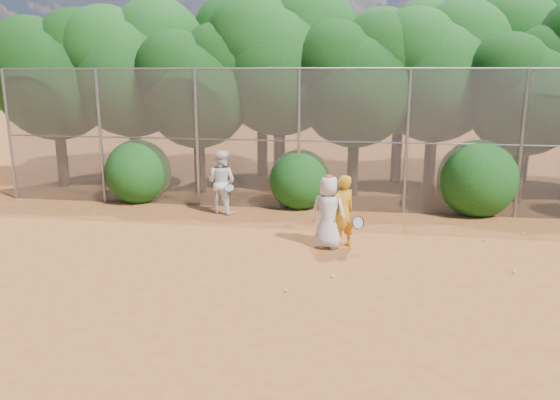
# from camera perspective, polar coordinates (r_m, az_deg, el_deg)

# --- Properties ---
(ground) EXTENTS (80.00, 80.00, 0.00)m
(ground) POSITION_cam_1_polar(r_m,az_deg,el_deg) (10.18, 3.46, -9.51)
(ground) COLOR #9B5123
(ground) RESTS_ON ground
(fence_back) EXTENTS (20.05, 0.09, 4.03)m
(fence_back) POSITION_cam_1_polar(r_m,az_deg,el_deg) (15.48, 5.24, 6.30)
(fence_back) COLOR gray
(fence_back) RESTS_ON ground
(tree_0) EXTENTS (4.38, 3.81, 6.00)m
(tree_0) POSITION_cam_1_polar(r_m,az_deg,el_deg) (20.18, -22.35, 12.39)
(tree_0) COLOR black
(tree_0) RESTS_ON ground
(tree_1) EXTENTS (4.64, 4.03, 6.35)m
(tree_1) POSITION_cam_1_polar(r_m,az_deg,el_deg) (19.49, -15.13, 13.59)
(tree_1) COLOR black
(tree_1) RESTS_ON ground
(tree_2) EXTENTS (3.99, 3.47, 5.47)m
(tree_2) POSITION_cam_1_polar(r_m,az_deg,el_deg) (17.97, -8.48, 12.10)
(tree_2) COLOR black
(tree_2) RESTS_ON ground
(tree_3) EXTENTS (4.89, 4.26, 6.70)m
(tree_3) POSITION_cam_1_polar(r_m,az_deg,el_deg) (18.39, 0.14, 14.80)
(tree_3) COLOR black
(tree_3) RESTS_ON ground
(tree_4) EXTENTS (4.19, 3.64, 5.73)m
(tree_4) POSITION_cam_1_polar(r_m,az_deg,el_deg) (17.57, 8.09, 12.65)
(tree_4) COLOR black
(tree_4) RESTS_ON ground
(tree_5) EXTENTS (4.51, 3.92, 6.17)m
(tree_5) POSITION_cam_1_polar(r_m,az_deg,el_deg) (18.51, 16.15, 13.20)
(tree_5) COLOR black
(tree_5) RESTS_ON ground
(tree_6) EXTENTS (3.86, 3.36, 5.29)m
(tree_6) POSITION_cam_1_polar(r_m,az_deg,el_deg) (18.00, 24.44, 10.70)
(tree_6) COLOR black
(tree_6) RESTS_ON ground
(tree_9) EXTENTS (4.83, 4.20, 6.62)m
(tree_9) POSITION_cam_1_polar(r_m,az_deg,el_deg) (22.00, -15.15, 13.98)
(tree_9) COLOR black
(tree_9) RESTS_ON ground
(tree_10) EXTENTS (5.15, 4.48, 7.06)m
(tree_10) POSITION_cam_1_polar(r_m,az_deg,el_deg) (20.74, -1.73, 15.29)
(tree_10) COLOR black
(tree_10) RESTS_ON ground
(tree_11) EXTENTS (4.64, 4.03, 6.35)m
(tree_11) POSITION_cam_1_polar(r_m,az_deg,el_deg) (20.01, 12.68, 13.71)
(tree_11) COLOR black
(tree_11) RESTS_ON ground
(tree_12) EXTENTS (5.02, 4.37, 6.88)m
(tree_12) POSITION_cam_1_polar(r_m,az_deg,el_deg) (21.37, 25.12, 13.70)
(tree_12) COLOR black
(tree_12) RESTS_ON ground
(bush_0) EXTENTS (2.00, 2.00, 2.00)m
(bush_0) POSITION_cam_1_polar(r_m,az_deg,el_deg) (17.32, -14.60, 3.16)
(bush_0) COLOR #104311
(bush_0) RESTS_ON ground
(bush_1) EXTENTS (1.80, 1.80, 1.80)m
(bush_1) POSITION_cam_1_polar(r_m,az_deg,el_deg) (16.04, 2.08, 2.43)
(bush_1) COLOR #104311
(bush_1) RESTS_ON ground
(bush_2) EXTENTS (2.20, 2.20, 2.20)m
(bush_2) POSITION_cam_1_polar(r_m,az_deg,el_deg) (16.21, 19.94, 2.46)
(bush_2) COLOR #104311
(bush_2) RESTS_ON ground
(player_yellow) EXTENTS (0.87, 0.70, 1.68)m
(player_yellow) POSITION_cam_1_polar(r_m,az_deg,el_deg) (12.42, 6.59, -1.22)
(player_yellow) COLOR orange
(player_yellow) RESTS_ON ground
(player_teen) EXTENTS (0.92, 0.72, 1.70)m
(player_teen) POSITION_cam_1_polar(r_m,az_deg,el_deg) (12.34, 5.07, -1.25)
(player_teen) COLOR silver
(player_teen) RESTS_ON ground
(player_white) EXTENTS (1.03, 0.90, 1.80)m
(player_white) POSITION_cam_1_polar(r_m,az_deg,el_deg) (15.40, -6.15, 1.89)
(player_white) COLOR white
(player_white) RESTS_ON ground
(ball_0) EXTENTS (0.07, 0.07, 0.07)m
(ball_0) POSITION_cam_1_polar(r_m,az_deg,el_deg) (11.95, 23.28, -6.91)
(ball_0) COLOR #CAD626
(ball_0) RESTS_ON ground
(ball_1) EXTENTS (0.07, 0.07, 0.07)m
(ball_1) POSITION_cam_1_polar(r_m,az_deg,el_deg) (13.81, 20.54, -3.97)
(ball_1) COLOR #CAD626
(ball_1) RESTS_ON ground
(ball_2) EXTENTS (0.07, 0.07, 0.07)m
(ball_2) POSITION_cam_1_polar(r_m,az_deg,el_deg) (10.82, 5.53, -7.92)
(ball_2) COLOR #CAD626
(ball_2) RESTS_ON ground
(ball_3) EXTENTS (0.07, 0.07, 0.07)m
(ball_3) POSITION_cam_1_polar(r_m,az_deg,el_deg) (10.12, 0.62, -9.40)
(ball_3) COLOR #CAD626
(ball_3) RESTS_ON ground
(ball_4) EXTENTS (0.07, 0.07, 0.07)m
(ball_4) POSITION_cam_1_polar(r_m,az_deg,el_deg) (14.74, 24.06, -3.22)
(ball_4) COLOR #CAD626
(ball_4) RESTS_ON ground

